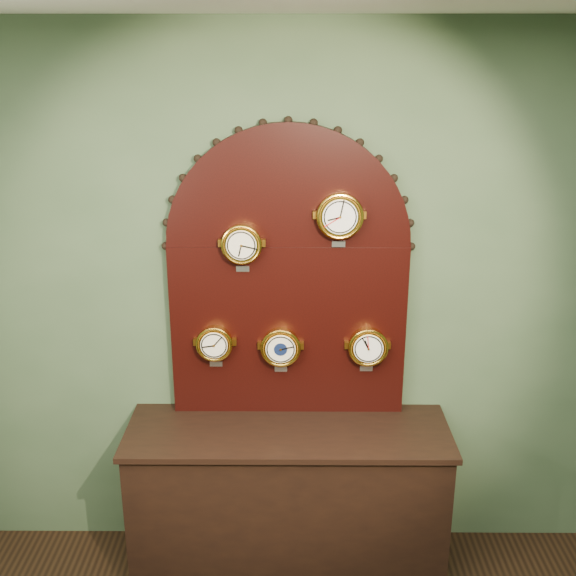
{
  "coord_description": "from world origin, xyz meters",
  "views": [
    {
      "loc": [
        0.02,
        -0.86,
        2.64
      ],
      "look_at": [
        0.0,
        2.25,
        1.58
      ],
      "focal_mm": 43.42,
      "sensor_mm": 36.0,
      "label": 1
    }
  ],
  "objects_px": {
    "barometer": "(281,347)",
    "tide_clock": "(368,346)",
    "hygrometer": "(215,343)",
    "display_board": "(288,266)",
    "roman_clock": "(242,244)",
    "shop_counter": "(288,502)",
    "arabic_clock": "(340,216)"
  },
  "relations": [
    {
      "from": "roman_clock",
      "to": "tide_clock",
      "type": "distance_m",
      "value": 0.83
    },
    {
      "from": "barometer",
      "to": "arabic_clock",
      "type": "bearing_deg",
      "value": -0.08
    },
    {
      "from": "barometer",
      "to": "tide_clock",
      "type": "xyz_separation_m",
      "value": [
        0.44,
        0.0,
        0.0
      ]
    },
    {
      "from": "arabic_clock",
      "to": "tide_clock",
      "type": "bearing_deg",
      "value": 0.21
    },
    {
      "from": "shop_counter",
      "to": "display_board",
      "type": "xyz_separation_m",
      "value": [
        0.0,
        0.22,
        1.23
      ]
    },
    {
      "from": "tide_clock",
      "to": "hygrometer",
      "type": "bearing_deg",
      "value": 179.96
    },
    {
      "from": "barometer",
      "to": "tide_clock",
      "type": "height_order",
      "value": "tide_clock"
    },
    {
      "from": "shop_counter",
      "to": "display_board",
      "type": "bearing_deg",
      "value": 90.0
    },
    {
      "from": "hygrometer",
      "to": "barometer",
      "type": "height_order",
      "value": "hygrometer"
    },
    {
      "from": "shop_counter",
      "to": "arabic_clock",
      "type": "height_order",
      "value": "arabic_clock"
    },
    {
      "from": "shop_counter",
      "to": "tide_clock",
      "type": "bearing_deg",
      "value": 20.85
    },
    {
      "from": "display_board",
      "to": "tide_clock",
      "type": "xyz_separation_m",
      "value": [
        0.4,
        -0.07,
        -0.4
      ]
    },
    {
      "from": "hygrometer",
      "to": "barometer",
      "type": "relative_size",
      "value": 0.93
    },
    {
      "from": "display_board",
      "to": "arabic_clock",
      "type": "height_order",
      "value": "display_board"
    },
    {
      "from": "barometer",
      "to": "shop_counter",
      "type": "bearing_deg",
      "value": -76.12
    },
    {
      "from": "shop_counter",
      "to": "tide_clock",
      "type": "distance_m",
      "value": 0.93
    },
    {
      "from": "barometer",
      "to": "tide_clock",
      "type": "relative_size",
      "value": 1.0
    },
    {
      "from": "tide_clock",
      "to": "display_board",
      "type": "bearing_deg",
      "value": 170.73
    },
    {
      "from": "shop_counter",
      "to": "arabic_clock",
      "type": "distance_m",
      "value": 1.53
    },
    {
      "from": "display_board",
      "to": "barometer",
      "type": "distance_m",
      "value": 0.41
    },
    {
      "from": "roman_clock",
      "to": "display_board",
      "type": "bearing_deg",
      "value": 16.34
    },
    {
      "from": "shop_counter",
      "to": "arabic_clock",
      "type": "relative_size",
      "value": 5.79
    },
    {
      "from": "shop_counter",
      "to": "arabic_clock",
      "type": "xyz_separation_m",
      "value": [
        0.25,
        0.15,
        1.5
      ]
    },
    {
      "from": "display_board",
      "to": "arabic_clock",
      "type": "relative_size",
      "value": 5.53
    },
    {
      "from": "display_board",
      "to": "roman_clock",
      "type": "xyz_separation_m",
      "value": [
        -0.22,
        -0.07,
        0.13
      ]
    },
    {
      "from": "barometer",
      "to": "tide_clock",
      "type": "bearing_deg",
      "value": 0.03
    },
    {
      "from": "arabic_clock",
      "to": "tide_clock",
      "type": "xyz_separation_m",
      "value": [
        0.16,
        0.0,
        -0.68
      ]
    },
    {
      "from": "shop_counter",
      "to": "roman_clock",
      "type": "relative_size",
      "value": 6.4
    },
    {
      "from": "roman_clock",
      "to": "arabic_clock",
      "type": "distance_m",
      "value": 0.49
    },
    {
      "from": "roman_clock",
      "to": "tide_clock",
      "type": "bearing_deg",
      "value": -0.01
    },
    {
      "from": "shop_counter",
      "to": "roman_clock",
      "type": "distance_m",
      "value": 1.39
    },
    {
      "from": "display_board",
      "to": "hygrometer",
      "type": "height_order",
      "value": "display_board"
    }
  ]
}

